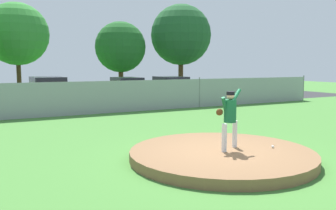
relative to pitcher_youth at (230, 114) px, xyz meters
name	(u,v)px	position (x,y,z in m)	size (l,w,h in m)	color
ground_plane	(134,125)	(-0.22, 6.03, -1.18)	(80.00, 80.00, 0.00)	#427A33
asphalt_strip	(82,105)	(-0.22, 14.53, -1.18)	(44.00, 7.00, 0.01)	#2B2B2D
pitchers_mound	(221,155)	(-0.22, 0.03, -1.06)	(4.78, 4.78, 0.25)	brown
pitcher_youth	(230,114)	(0.00, 0.00, 0.00)	(0.82, 0.42, 1.58)	silver
baseball	(273,147)	(1.12, -0.43, -0.90)	(0.07, 0.07, 0.07)	white
chainlink_fence	(104,97)	(-0.22, 10.03, -0.35)	(29.04, 0.07, 1.76)	gray
parked_car_champagne	(48,93)	(-2.31, 14.18, -0.33)	(2.01, 4.68, 1.79)	tan
parked_car_slate	(127,90)	(2.83, 14.68, -0.40)	(1.84, 4.09, 1.66)	slate
parked_car_white	(171,89)	(5.83, 14.08, -0.38)	(1.99, 4.34, 1.69)	silver
traffic_cone_orange	(101,100)	(0.83, 14.07, -0.92)	(0.40, 0.40, 0.55)	orange
tree_broad_right	(17,34)	(-2.99, 24.40, 3.83)	(5.14, 5.14, 7.59)	#4C331E
tree_leaning_west	(121,47)	(5.52, 23.13, 2.92)	(4.58, 4.58, 6.41)	#4C331E
tree_bushy_near	(181,35)	(11.55, 22.62, 4.21)	(5.84, 5.84, 8.33)	#4C331E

